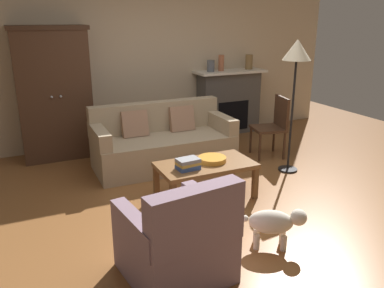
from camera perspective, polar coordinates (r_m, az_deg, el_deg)
name	(u,v)px	position (r m, az deg, el deg)	size (l,w,h in m)	color
ground_plane	(210,197)	(4.67, 2.59, -7.67)	(9.60, 9.60, 0.00)	brown
back_wall	(139,56)	(6.60, -7.65, 12.45)	(7.20, 0.10, 2.80)	beige
fireplace	(229,101)	(7.12, 5.31, 6.15)	(1.26, 0.48, 1.12)	#4C4947
armoire	(54,94)	(6.07, -19.30, 6.88)	(1.06, 0.57, 1.90)	#472D1E
couch	(163,144)	(5.54, -4.26, 0.04)	(1.93, 0.87, 0.86)	tan
coffee_table	(206,168)	(4.53, 1.98, -3.45)	(1.10, 0.60, 0.42)	brown
fruit_bowl	(212,159)	(4.55, 2.94, -2.22)	(0.32, 0.32, 0.06)	orange
book_stack	(188,164)	(4.32, -0.58, -2.88)	(0.26, 0.20, 0.12)	#38569E
mantel_vase_slate	(211,66)	(6.82, 2.72, 11.19)	(0.13, 0.13, 0.19)	#565B66
mantel_vase_terracotta	(221,63)	(6.91, 4.23, 11.59)	(0.10, 0.10, 0.27)	#A86042
mantel_vase_bronze	(249,62)	(7.19, 8.23, 11.66)	(0.13, 0.13, 0.26)	olive
armchair_near_left	(178,243)	(3.21, -2.04, -14.04)	(0.86, 0.86, 0.88)	gray
side_chair_wooden	(274,123)	(5.98, 11.74, 3.00)	(0.53, 0.53, 0.90)	#472D1E
floor_lamp	(296,58)	(5.25, 14.85, 11.91)	(0.36, 0.36, 1.75)	black
dog	(274,222)	(3.70, 11.82, -11.03)	(0.51, 0.39, 0.39)	beige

